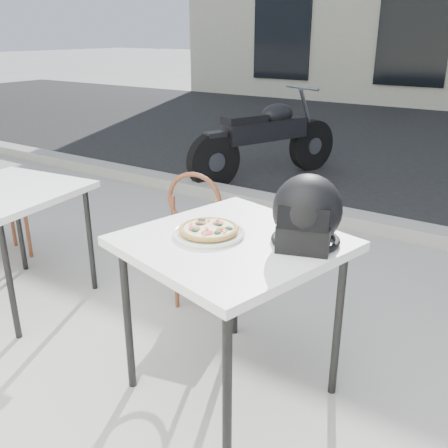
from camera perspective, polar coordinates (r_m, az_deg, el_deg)
The scene contains 10 objects.
ground at distance 2.53m, azimuth -11.42°, elevation -21.22°, with size 80.00×80.00×0.00m, color #A19F99.
street_asphalt at distance 8.54m, azimuth 23.93°, elevation 8.00°, with size 30.00×8.00×0.00m, color black.
curb at distance 4.77m, azimuth 14.63°, elevation 0.51°, with size 30.00×0.25×0.12m, color gray.
cafe_table_main at distance 2.26m, azimuth 0.94°, elevation -3.46°, with size 1.05×1.05×0.82m.
plate at distance 2.27m, azimuth -1.76°, elevation -1.07°, with size 0.35×0.35×0.02m.
pizza at distance 2.26m, azimuth -1.76°, elevation -0.56°, with size 0.27×0.27×0.03m.
helmet at distance 2.16m, azimuth 9.43°, elevation 1.10°, with size 0.38×0.39×0.31m.
cafe_chair_main at distance 3.10m, azimuth -2.69°, elevation -1.00°, with size 0.43×0.43×0.93m.
cafe_table_side at distance 3.40m, azimuth -23.60°, elevation 2.57°, with size 0.91×0.91×0.77m.
motorcycle at distance 6.06m, azimuth 4.87°, elevation 9.50°, with size 0.93×2.03×1.07m.
Camera 1 is at (1.40, -1.25, 1.69)m, focal length 40.00 mm.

